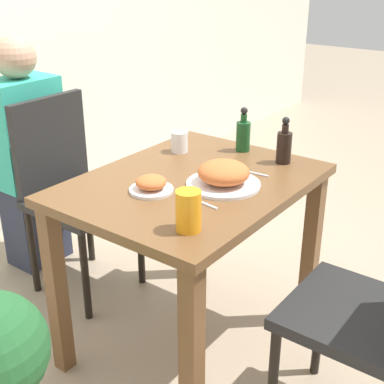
# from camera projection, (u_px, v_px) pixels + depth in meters

# --- Properties ---
(ground_plane) EXTENTS (16.00, 16.00, 0.00)m
(ground_plane) POSITION_uv_depth(u_px,v_px,m) (192.00, 341.00, 2.27)
(ground_plane) COLOR tan
(dining_table) EXTENTS (0.94, 0.73, 0.74)m
(dining_table) POSITION_uv_depth(u_px,v_px,m) (192.00, 210.00, 2.02)
(dining_table) COLOR brown
(dining_table) RESTS_ON ground_plane
(chair_near) EXTENTS (0.42, 0.42, 0.92)m
(chair_near) POSITION_uv_depth(u_px,v_px,m) (384.00, 307.00, 1.61)
(chair_near) COLOR black
(chair_near) RESTS_ON ground_plane
(chair_far) EXTENTS (0.42, 0.42, 0.92)m
(chair_far) POSITION_uv_depth(u_px,v_px,m) (70.00, 184.00, 2.47)
(chair_far) COLOR black
(chair_far) RESTS_ON ground_plane
(food_plate) EXTENTS (0.27, 0.27, 0.09)m
(food_plate) POSITION_uv_depth(u_px,v_px,m) (224.00, 175.00, 1.90)
(food_plate) COLOR white
(food_plate) RESTS_ON dining_table
(side_plate) EXTENTS (0.15, 0.15, 0.06)m
(side_plate) POSITION_uv_depth(u_px,v_px,m) (151.00, 185.00, 1.86)
(side_plate) COLOR white
(side_plate) RESTS_ON dining_table
(drink_cup) EXTENTS (0.07, 0.07, 0.09)m
(drink_cup) POSITION_uv_depth(u_px,v_px,m) (179.00, 142.00, 2.23)
(drink_cup) COLOR white
(drink_cup) RESTS_ON dining_table
(juice_glass) EXTENTS (0.08, 0.08, 0.13)m
(juice_glass) POSITION_uv_depth(u_px,v_px,m) (188.00, 211.00, 1.58)
(juice_glass) COLOR orange
(juice_glass) RESTS_ON dining_table
(sauce_bottle) EXTENTS (0.06, 0.06, 0.19)m
(sauce_bottle) POSITION_uv_depth(u_px,v_px,m) (243.00, 134.00, 2.23)
(sauce_bottle) COLOR #194C23
(sauce_bottle) RESTS_ON dining_table
(condiment_bottle) EXTENTS (0.06, 0.06, 0.19)m
(condiment_bottle) POSITION_uv_depth(u_px,v_px,m) (284.00, 146.00, 2.10)
(condiment_bottle) COLOR black
(condiment_bottle) RESTS_ON dining_table
(fork_utensil) EXTENTS (0.03, 0.19, 0.00)m
(fork_utensil) POSITION_uv_depth(u_px,v_px,m) (196.00, 200.00, 1.79)
(fork_utensil) COLOR silver
(fork_utensil) RESTS_ON dining_table
(spoon_utensil) EXTENTS (0.02, 0.18, 0.00)m
(spoon_utensil) POSITION_uv_depth(u_px,v_px,m) (247.00, 172.00, 2.03)
(spoon_utensil) COLOR silver
(spoon_utensil) RESTS_ON dining_table
(person_figure) EXTENTS (0.34, 0.22, 1.17)m
(person_figure) POSITION_uv_depth(u_px,v_px,m) (28.00, 157.00, 2.65)
(person_figure) COLOR #2D3347
(person_figure) RESTS_ON ground_plane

